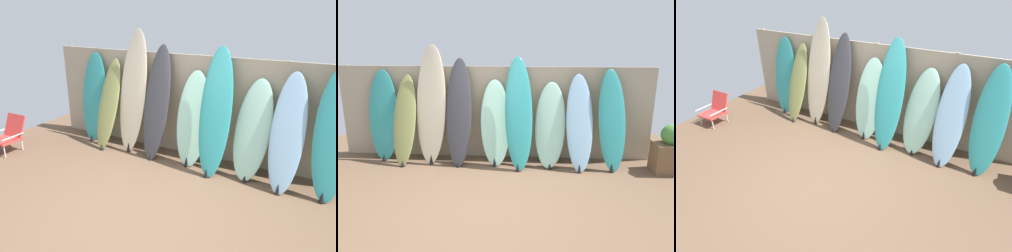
{
  "view_description": "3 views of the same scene",
  "coord_description": "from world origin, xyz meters",
  "views": [
    {
      "loc": [
        2.16,
        -3.11,
        2.53
      ],
      "look_at": [
        0.25,
        0.46,
        1.08
      ],
      "focal_mm": 35.0,
      "sensor_mm": 36.0,
      "label": 1
    },
    {
      "loc": [
        0.66,
        -4.2,
        2.4
      ],
      "look_at": [
        0.33,
        0.74,
        0.99
      ],
      "focal_mm": 35.0,
      "sensor_mm": 36.0,
      "label": 2
    },
    {
      "loc": [
        1.87,
        -2.7,
        2.97
      ],
      "look_at": [
        0.06,
        0.62,
        0.73
      ],
      "focal_mm": 28.0,
      "sensor_mm": 36.0,
      "label": 3
    }
  ],
  "objects": [
    {
      "name": "ground",
      "position": [
        0.0,
        0.0,
        0.0
      ],
      "size": [
        7.68,
        7.68,
        0.0
      ],
      "primitive_type": "plane",
      "color": "brown"
    },
    {
      "name": "fence_back",
      "position": [
        -0.0,
        2.01,
        0.9
      ],
      "size": [
        6.08,
        0.11,
        1.8
      ],
      "color": "tan",
      "rests_on": "ground"
    },
    {
      "name": "surfboard_teal_0",
      "position": [
        -2.11,
        1.75,
        0.86
      ],
      "size": [
        0.57,
        0.4,
        1.74
      ],
      "color": "teal",
      "rests_on": "ground"
    },
    {
      "name": "surfboard_olive_1",
      "position": [
        -1.64,
        1.59,
        0.82
      ],
      "size": [
        0.45,
        0.67,
        1.66
      ],
      "color": "olive",
      "rests_on": "ground"
    },
    {
      "name": "surfboard_cream_2",
      "position": [
        -1.14,
        1.7,
        1.09
      ],
      "size": [
        0.61,
        0.55,
        2.21
      ],
      "color": "beige",
      "rests_on": "ground"
    },
    {
      "name": "surfboard_charcoal_3",
      "position": [
        -0.6,
        1.63,
        0.97
      ],
      "size": [
        0.47,
        0.6,
        1.97
      ],
      "color": "#38383D",
      "rests_on": "ground"
    },
    {
      "name": "surfboard_seafoam_4",
      "position": [
        0.07,
        1.66,
        0.77
      ],
      "size": [
        0.6,
        0.59,
        1.57
      ],
      "color": "#9ED6BC",
      "rests_on": "ground"
    },
    {
      "name": "surfboard_teal_5",
      "position": [
        0.51,
        1.55,
        0.99
      ],
      "size": [
        0.58,
        0.76,
        2.0
      ],
      "color": "teal",
      "rests_on": "ground"
    },
    {
      "name": "surfboard_seafoam_6",
      "position": [
        1.09,
        1.64,
        0.77
      ],
      "size": [
        0.6,
        0.65,
        1.55
      ],
      "color": "#9ED6BC",
      "rests_on": "ground"
    },
    {
      "name": "surfboard_skyblue_7",
      "position": [
        1.6,
        1.55,
        0.83
      ],
      "size": [
        0.5,
        0.71,
        1.7
      ],
      "color": "#8CB7D6",
      "rests_on": "ground"
    },
    {
      "name": "surfboard_teal_8",
      "position": [
        2.18,
        1.58,
        0.88
      ],
      "size": [
        0.57,
        0.67,
        1.79
      ],
      "color": "teal",
      "rests_on": "ground"
    },
    {
      "name": "beach_chair",
      "position": [
        -3.17,
        0.53,
        0.32
      ],
      "size": [
        0.5,
        0.56,
        0.65
      ],
      "rotation": [
        0.0,
        0.0,
        0.43
      ],
      "color": "silver",
      "rests_on": "ground"
    }
  ]
}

